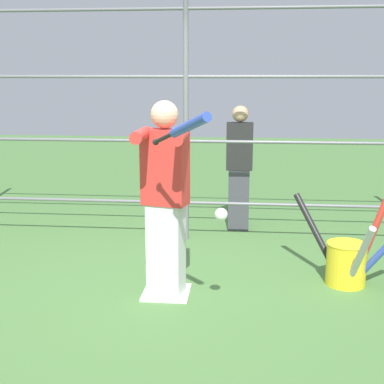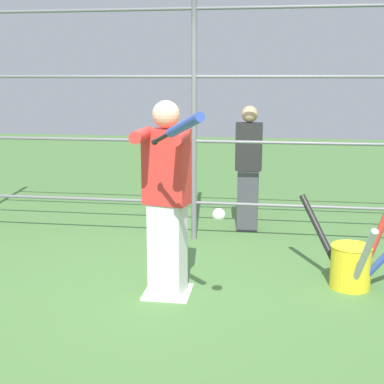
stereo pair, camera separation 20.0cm
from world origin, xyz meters
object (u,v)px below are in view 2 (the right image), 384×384
Objects in this scene: baseball_bat_swinging at (180,128)px; bystander_behind_fence at (248,167)px; softball_in_flight at (219,215)px; batter at (166,193)px; bat_bucket at (352,263)px.

bystander_behind_fence is (-0.34, -2.88, -0.74)m from baseball_bat_swinging.
baseball_bat_swinging reaches higher than softball_in_flight.
batter is at bearing -72.52° from baseball_bat_swinging.
softball_in_flight is 0.06× the size of bystander_behind_fence.
batter is 1.59× the size of bat_bucket.
batter is at bearing -47.18° from softball_in_flight.
bat_bucket is 2.03m from bystander_behind_fence.
bystander_behind_fence is at bearing -59.14° from bat_bucket.
batter is 2.15m from bystander_behind_fence.
bat_bucket is (-1.60, -0.38, -0.67)m from batter.
bat_bucket is at bearing -138.14° from baseball_bat_swinging.
bat_bucket is at bearing 120.86° from bystander_behind_fence.
batter is 17.31× the size of softball_in_flight.
bystander_behind_fence reaches higher than softball_in_flight.
softball_in_flight is (-0.23, -0.29, -0.66)m from baseball_bat_swinging.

